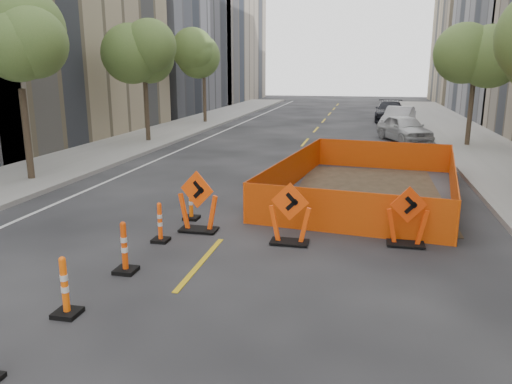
% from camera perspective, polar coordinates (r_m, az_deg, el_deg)
% --- Properties ---
extents(ground_plane, '(140.00, 140.00, 0.00)m').
position_cam_1_polar(ground_plane, '(7.43, -16.75, -19.16)').
color(ground_plane, black).
extents(sidewalk_left, '(4.00, 90.00, 0.15)m').
position_cam_1_polar(sidewalk_left, '(21.61, -22.41, 2.48)').
color(sidewalk_left, gray).
rests_on(sidewalk_left, ground).
extents(bld_left_d, '(12.00, 16.00, 14.00)m').
position_cam_1_polar(bld_left_d, '(49.04, -12.55, 17.18)').
color(bld_left_d, '#4C4C51').
rests_on(bld_left_d, ground).
extents(bld_left_e, '(12.00, 20.00, 20.00)m').
position_cam_1_polar(bld_left_e, '(64.52, -6.27, 19.25)').
color(bld_left_e, gray).
rests_on(bld_left_e, ground).
extents(bld_right_e, '(12.00, 14.00, 16.00)m').
position_cam_1_polar(bld_right_e, '(65.54, 25.60, 16.18)').
color(bld_right_e, tan).
rests_on(bld_right_e, ground).
extents(tree_l_b, '(2.80, 2.80, 5.95)m').
position_cam_1_polar(tree_l_b, '(19.29, -25.59, 14.25)').
color(tree_l_b, '#382B1E').
rests_on(tree_l_b, ground).
extents(tree_l_c, '(2.80, 2.80, 5.95)m').
position_cam_1_polar(tree_l_c, '(27.91, -12.67, 14.75)').
color(tree_l_c, '#382B1E').
rests_on(tree_l_c, ground).
extents(tree_l_d, '(2.80, 2.80, 5.95)m').
position_cam_1_polar(tree_l_d, '(37.23, -6.00, 14.73)').
color(tree_l_d, '#382B1E').
rests_on(tree_l_d, ground).
extents(tree_r_c, '(2.80, 2.80, 5.95)m').
position_cam_1_polar(tree_r_c, '(27.84, 23.83, 13.94)').
color(tree_r_c, '#382B1E').
rests_on(tree_r_c, ground).
extents(channelizer_3, '(0.41, 0.41, 1.04)m').
position_cam_1_polar(channelizer_3, '(8.87, -21.02, -10.03)').
color(channelizer_3, '#FF5E0A').
rests_on(channelizer_3, ground).
extents(channelizer_4, '(0.42, 0.42, 1.07)m').
position_cam_1_polar(channelizer_4, '(10.30, -14.81, -6.12)').
color(channelizer_4, '#E14409').
rests_on(channelizer_4, ground).
extents(channelizer_5, '(0.38, 0.38, 0.96)m').
position_cam_1_polar(channelizer_5, '(11.92, -10.92, -3.41)').
color(channelizer_5, '#FD4C0A').
rests_on(channelizer_5, ground).
extents(channelizer_6, '(0.40, 0.40, 1.01)m').
position_cam_1_polar(channelizer_6, '(13.54, -7.45, -1.05)').
color(channelizer_6, '#DF5B09').
rests_on(channelizer_6, ground).
extents(chevron_sign_left, '(1.16, 0.86, 1.56)m').
position_cam_1_polar(chevron_sign_left, '(12.45, -6.66, -1.07)').
color(chevron_sign_left, '#FF4B0A').
rests_on(chevron_sign_left, ground).
extents(chevron_sign_center, '(1.06, 0.72, 1.47)m').
position_cam_1_polar(chevron_sign_center, '(11.52, 3.90, -2.46)').
color(chevron_sign_center, '#F7470A').
rests_on(chevron_sign_center, ground).
extents(chevron_sign_right, '(1.05, 0.77, 1.42)m').
position_cam_1_polar(chevron_sign_right, '(11.89, 16.94, -2.67)').
color(chevron_sign_right, red).
rests_on(chevron_sign_right, ground).
extents(safety_fence, '(6.30, 9.46, 1.11)m').
position_cam_1_polar(safety_fence, '(16.65, 12.65, 1.73)').
color(safety_fence, '#EB500C').
rests_on(safety_fence, ground).
extents(parked_car_near, '(3.23, 4.67, 1.48)m').
position_cam_1_polar(parked_car_near, '(29.11, 16.60, 6.99)').
color(parked_car_near, silver).
rests_on(parked_car_near, ground).
extents(parked_car_mid, '(2.54, 4.87, 1.53)m').
position_cam_1_polar(parked_car_mid, '(34.53, 16.00, 8.09)').
color(parked_car_mid, '#9A999E').
rests_on(parked_car_mid, ground).
extents(parked_car_far, '(2.40, 5.47, 1.56)m').
position_cam_1_polar(parked_car_far, '(40.09, 15.06, 8.92)').
color(parked_car_far, black).
rests_on(parked_car_far, ground).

